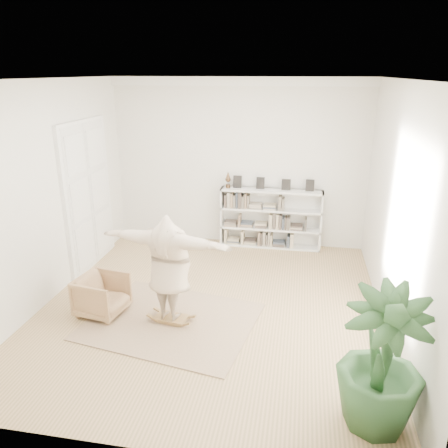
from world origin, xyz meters
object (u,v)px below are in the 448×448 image
(rocker_board, at_px, (171,318))
(person, at_px, (169,265))
(houseplant, at_px, (381,361))
(bookshelf, at_px, (270,219))
(armchair, at_px, (102,295))

(rocker_board, relative_size, person, 0.26)
(rocker_board, relative_size, houseplant, 0.33)
(rocker_board, xyz_separation_m, houseplant, (2.81, -1.60, 0.75))
(houseplant, bearing_deg, rocker_board, 150.42)
(bookshelf, relative_size, person, 1.07)
(bookshelf, relative_size, houseplant, 1.34)
(person, relative_size, houseplant, 1.26)
(bookshelf, relative_size, rocker_board, 4.03)
(person, bearing_deg, bookshelf, -100.30)
(houseplant, bearing_deg, person, 150.42)
(person, xyz_separation_m, houseplant, (2.81, -1.60, -0.15))
(houseplant, bearing_deg, armchair, 157.42)
(bookshelf, relative_size, armchair, 3.07)
(bookshelf, height_order, armchair, bookshelf)
(bookshelf, xyz_separation_m, houseplant, (1.56, -5.00, 0.18))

